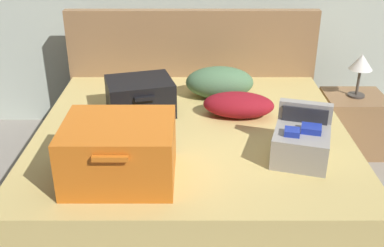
{
  "coord_description": "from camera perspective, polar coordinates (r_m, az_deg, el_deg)",
  "views": [
    {
      "loc": [
        -0.0,
        -2.16,
        1.79
      ],
      "look_at": [
        0.0,
        0.26,
        0.61
      ],
      "focal_mm": 43.69,
      "sensor_mm": 36.0,
      "label": 1
    }
  ],
  "objects": [
    {
      "name": "ground_plane",
      "position": [
        2.8,
        0.0,
        -13.71
      ],
      "size": [
        12.0,
        12.0,
        0.0
      ],
      "primitive_type": "plane",
      "color": "gray"
    },
    {
      "name": "bed",
      "position": [
        2.98,
        -0.0,
        -5.0
      ],
      "size": [
        1.88,
        1.81,
        0.51
      ],
      "primitive_type": "cube",
      "color": "tan",
      "rests_on": "ground"
    },
    {
      "name": "headboard",
      "position": [
        3.72,
        -0.01,
        5.96
      ],
      "size": [
        1.92,
        0.08,
        1.03
      ],
      "primitive_type": "cube",
      "color": "olive",
      "rests_on": "ground"
    },
    {
      "name": "hard_case_large",
      "position": [
        2.32,
        -8.86,
        -3.27
      ],
      "size": [
        0.54,
        0.48,
        0.3
      ],
      "rotation": [
        0.0,
        0.0,
        -0.0
      ],
      "color": "#D16619",
      "rests_on": "bed"
    },
    {
      "name": "hard_case_medium",
      "position": [
        3.05,
        -6.39,
        3.32
      ],
      "size": [
        0.49,
        0.43,
        0.22
      ],
      "rotation": [
        0.0,
        0.0,
        0.27
      ],
      "color": "black",
      "rests_on": "bed"
    },
    {
      "name": "hard_case_small",
      "position": [
        2.55,
        13.21,
        -2.15
      ],
      "size": [
        0.37,
        0.4,
        0.28
      ],
      "rotation": [
        0.0,
        0.0,
        -0.29
      ],
      "color": "gray",
      "rests_on": "bed"
    },
    {
      "name": "pillow_near_headboard",
      "position": [
        3.28,
        3.38,
        5.03
      ],
      "size": [
        0.47,
        0.28,
        0.22
      ],
      "primitive_type": "ellipsoid",
      "rotation": [
        0.0,
        0.0,
        -0.01
      ],
      "color": "#4C724C",
      "rests_on": "bed"
    },
    {
      "name": "pillow_center_head",
      "position": [
        3.0,
        5.7,
        2.28
      ],
      "size": [
        0.48,
        0.29,
        0.16
      ],
      "primitive_type": "ellipsoid",
      "rotation": [
        0.0,
        0.0,
        -0.11
      ],
      "color": "maroon",
      "rests_on": "bed"
    },
    {
      "name": "nightstand",
      "position": [
        3.77,
        18.87,
        0.01
      ],
      "size": [
        0.44,
        0.4,
        0.45
      ],
      "primitive_type": "cube",
      "color": "olive",
      "rests_on": "ground"
    },
    {
      "name": "table_lamp",
      "position": [
        3.6,
        19.94,
        6.77
      ],
      "size": [
        0.17,
        0.17,
        0.32
      ],
      "color": "#3F3833",
      "rests_on": "nightstand"
    }
  ]
}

